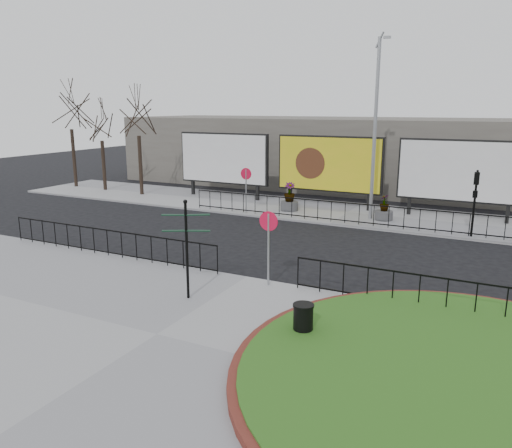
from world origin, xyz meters
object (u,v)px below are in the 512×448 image
Objects in this scene: lamp_post at (375,127)px; fingerpost_sign at (186,240)px; planter_c at (384,211)px; planter_a at (289,200)px; billboard_mid at (329,164)px; litter_bin at (303,321)px.

lamp_post reaches higher than fingerpost_sign.
fingerpost_sign reaches higher than planter_c.
planter_a is 5.30m from planter_c.
fingerpost_sign is at bearing -99.25° from lamp_post.
fingerpost_sign reaches higher than planter_a.
planter_a is at bearing -180.00° from lamp_post.
fingerpost_sign is 2.32× the size of planter_c.
billboard_mid is at bearing 68.71° from fingerpost_sign.
planter_c is at bearing 53.67° from fingerpost_sign.
planter_a reaches higher than planter_c.
fingerpost_sign is (-2.21, -13.54, -2.86)m from lamp_post.
lamp_post is 3.01× the size of fingerpost_sign.
litter_bin is at bearing -82.44° from lamp_post.
planter_a is at bearing 180.00° from planter_c.
billboard_mid reaches higher than litter_bin.
planter_c is (0.69, -0.00, -4.25)m from lamp_post.
lamp_post is at bearing 180.00° from planter_c.
billboard_mid reaches higher than planter_c.
billboard_mid is at bearing 146.75° from lamp_post.
litter_bin is 0.56× the size of planter_a.
planter_a is (-1.60, -1.97, -1.87)m from billboard_mid.
lamp_post is 10.35× the size of litter_bin.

